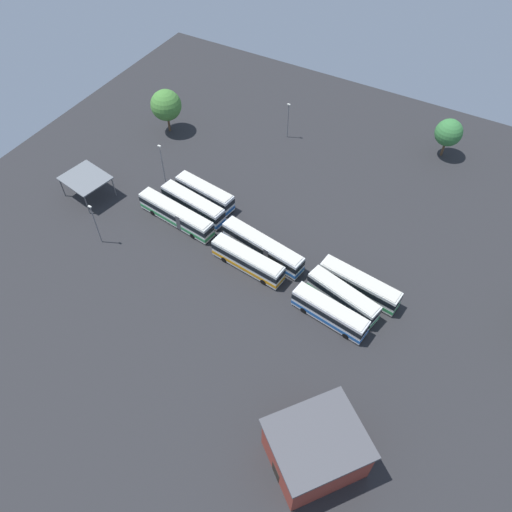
{
  "coord_description": "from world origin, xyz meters",
  "views": [
    {
      "loc": [
        -24.44,
        45.23,
        59.97
      ],
      "look_at": [
        0.12,
        1.82,
        1.49
      ],
      "focal_mm": 35.14,
      "sensor_mm": 36.0,
      "label": 1
    }
  ],
  "objects": [
    {
      "name": "ground_plane",
      "position": [
        0.0,
        0.0,
        0.0
      ],
      "size": [
        109.67,
        109.67,
        0.0
      ],
      "primitive_type": "plane",
      "color": "#28282B"
    },
    {
      "name": "lamp_post_near_entrance",
      "position": [
        23.9,
        10.32,
        4.38
      ],
      "size": [
        0.56,
        0.28,
        7.93
      ],
      "color": "slate",
      "rests_on": "ground_plane"
    },
    {
      "name": "depot_building",
      "position": [
        -20.46,
        24.59,
        3.29
      ],
      "size": [
        13.23,
        13.48,
        6.53
      ],
      "color": "maroon",
      "rests_on": "ground_plane"
    },
    {
      "name": "bus_row0_slot1",
      "position": [
        -14.58,
        2.53,
        1.81
      ],
      "size": [
        11.5,
        4.99,
        3.43
      ],
      "color": "silver",
      "rests_on": "ground_plane"
    },
    {
      "name": "lamp_post_mid_lot",
      "position": [
        10.65,
        -29.28,
        4.12
      ],
      "size": [
        0.56,
        0.28,
        7.42
      ],
      "color": "slate",
      "rests_on": "ground_plane"
    },
    {
      "name": "bus_row1_slot2",
      "position": [
        0.65,
        3.45,
        1.81
      ],
      "size": [
        12.3,
        3.77,
        3.43
      ],
      "color": "silver",
      "rests_on": "ground_plane"
    },
    {
      "name": "lamp_post_by_building",
      "position": [
        23.52,
        -6.5,
        4.47
      ],
      "size": [
        0.56,
        0.28,
        8.11
      ],
      "color": "slate",
      "rests_on": "ground_plane"
    },
    {
      "name": "tree_northeast",
      "position": [
        32.06,
        -19.59,
        5.79
      ],
      "size": [
        5.94,
        5.94,
        8.78
      ],
      "color": "brown",
      "rests_on": "ground_plane"
    },
    {
      "name": "tree_south_edge",
      "position": [
        -17.45,
        -38.67,
        5.08
      ],
      "size": [
        4.99,
        4.99,
        7.6
      ],
      "color": "brown",
      "rests_on": "ground_plane"
    },
    {
      "name": "bus_row1_slot1",
      "position": [
        -0.03,
        -0.04,
        1.82
      ],
      "size": [
        14.61,
        4.75,
        3.43
      ],
      "color": "silver",
      "rests_on": "ground_plane"
    },
    {
      "name": "bus_row0_slot0",
      "position": [
        -15.81,
        -0.6,
        1.81
      ],
      "size": [
        12.55,
        3.92,
        3.43
      ],
      "color": "silver",
      "rests_on": "ground_plane"
    },
    {
      "name": "bus_row2_slot2",
      "position": [
        15.79,
        0.75,
        1.82
      ],
      "size": [
        14.59,
        4.22,
        3.43
      ],
      "color": "silver",
      "rests_on": "ground_plane"
    },
    {
      "name": "bus_row0_slot2",
      "position": [
        -14.03,
        5.99,
        1.81
      ],
      "size": [
        11.53,
        4.01,
        3.43
      ],
      "color": "silver",
      "rests_on": "ground_plane"
    },
    {
      "name": "maintenance_shelter",
      "position": [
        32.88,
        2.85,
        3.9
      ],
      "size": [
        8.38,
        7.56,
        4.13
      ],
      "color": "slate",
      "rests_on": "ground_plane"
    },
    {
      "name": "bus_row2_slot0",
      "position": [
        14.59,
        -5.97,
        1.81
      ],
      "size": [
        11.47,
        3.91,
        3.43
      ],
      "color": "silver",
      "rests_on": "ground_plane"
    },
    {
      "name": "bus_row2_slot1",
      "position": [
        14.81,
        -2.66,
        1.81
      ],
      "size": [
        12.5,
        4.21,
        3.43
      ],
      "color": "silver",
      "rests_on": "ground_plane"
    }
  ]
}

